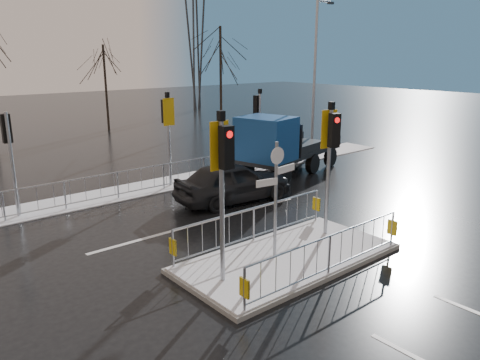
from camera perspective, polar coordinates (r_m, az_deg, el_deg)
ground at (r=12.75m, az=5.83°, el=-9.69°), size 120.00×120.00×0.00m
snow_verge at (r=19.34m, az=-12.69°, el=-1.21°), size 30.00×2.00×0.04m
lane_markings at (r=12.54m, az=6.93°, el=-10.14°), size 8.00×11.38×0.01m
traffic_island at (r=12.59m, az=5.80°, el=-8.07°), size 6.00×3.04×4.15m
far_kerb_fixtures at (r=18.78m, az=-11.35°, el=1.54°), size 18.00×0.65×3.83m
car_far_lane at (r=17.33m, az=-0.82°, el=-0.20°), size 4.61×2.27×1.51m
flatbed_truck at (r=20.67m, az=4.51°, el=4.33°), size 6.35×3.51×2.79m
tree_far_b at (r=35.10m, az=-16.17°, el=12.65°), size 3.25×3.25×6.14m
tree_far_c at (r=36.63m, az=-2.39°, el=14.80°), size 4.00×4.00×7.55m
street_lamp_right at (r=25.14m, az=9.21°, el=12.78°), size 1.25×0.18×8.00m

